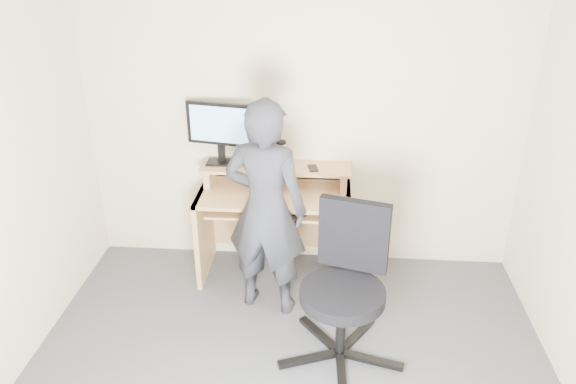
# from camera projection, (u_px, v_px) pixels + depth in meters

# --- Properties ---
(back_wall) EXTENTS (3.50, 0.02, 2.50)m
(back_wall) POSITION_uv_depth(u_px,v_px,m) (302.00, 120.00, 4.44)
(back_wall) COLOR beige
(back_wall) RESTS_ON ground
(desk) EXTENTS (1.20, 0.60, 0.91)m
(desk) POSITION_uv_depth(u_px,v_px,m) (276.00, 210.00, 4.56)
(desk) COLOR tan
(desk) RESTS_ON ground
(monitor) EXTENTS (0.53, 0.15, 0.51)m
(monitor) POSITION_uv_depth(u_px,v_px,m) (220.00, 128.00, 4.39)
(monitor) COLOR black
(monitor) RESTS_ON desk
(external_drive) EXTENTS (0.08, 0.13, 0.20)m
(external_drive) POSITION_uv_depth(u_px,v_px,m) (269.00, 155.00, 4.42)
(external_drive) COLOR black
(external_drive) RESTS_ON desk
(travel_mug) EXTENTS (0.10, 0.10, 0.18)m
(travel_mug) POSITION_uv_depth(u_px,v_px,m) (281.00, 154.00, 4.45)
(travel_mug) COLOR silver
(travel_mug) RESTS_ON desk
(smartphone) EXTENTS (0.09, 0.14, 0.01)m
(smartphone) POSITION_uv_depth(u_px,v_px,m) (313.00, 168.00, 4.42)
(smartphone) COLOR black
(smartphone) RESTS_ON desk
(charger) EXTENTS (0.05, 0.05, 0.03)m
(charger) POSITION_uv_depth(u_px,v_px,m) (250.00, 166.00, 4.42)
(charger) COLOR black
(charger) RESTS_ON desk
(headphones) EXTENTS (0.17, 0.17, 0.06)m
(headphones) POSITION_uv_depth(u_px,v_px,m) (253.00, 161.00, 4.55)
(headphones) COLOR silver
(headphones) RESTS_ON desk
(keyboard) EXTENTS (0.48, 0.23, 0.03)m
(keyboard) POSITION_uv_depth(u_px,v_px,m) (279.00, 207.00, 4.36)
(keyboard) COLOR black
(keyboard) RESTS_ON desk
(mouse) EXTENTS (0.11, 0.09, 0.04)m
(mouse) POSITION_uv_depth(u_px,v_px,m) (327.00, 198.00, 4.28)
(mouse) COLOR black
(mouse) RESTS_ON desk
(office_chair) EXTENTS (0.84, 0.81, 1.05)m
(office_chair) POSITION_uv_depth(u_px,v_px,m) (346.00, 281.00, 3.63)
(office_chair) COLOR black
(office_chair) RESTS_ON ground
(person) EXTENTS (0.67, 0.51, 1.64)m
(person) POSITION_uv_depth(u_px,v_px,m) (266.00, 209.00, 3.99)
(person) COLOR black
(person) RESTS_ON ground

